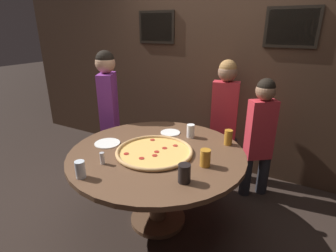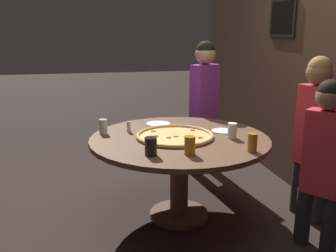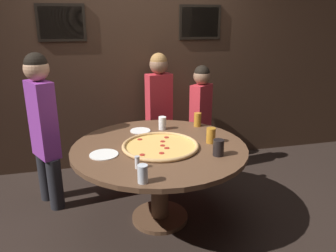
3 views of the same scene
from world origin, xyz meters
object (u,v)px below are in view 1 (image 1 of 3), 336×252
at_px(drink_cup_near_left, 184,173).
at_px(white_plate_far_back, 170,133).
at_px(drink_cup_centre_back, 228,137).
at_px(drink_cup_far_right, 191,131).
at_px(dining_table, 157,165).
at_px(drink_cup_far_left, 80,169).
at_px(diner_far_right, 224,113).
at_px(diner_far_left, 260,132).
at_px(diner_side_right, 109,107).
at_px(drink_cup_by_shaker, 205,158).
at_px(white_plate_beside_cup, 107,143).
at_px(condiment_shaker, 102,158).
at_px(giant_pizza, 154,151).

bearing_deg(drink_cup_near_left, white_plate_far_back, 124.83).
distance_m(drink_cup_centre_back, drink_cup_far_right, 0.37).
bearing_deg(drink_cup_far_right, dining_table, -106.40).
relative_size(drink_cup_far_left, diner_far_right, 0.09).
height_order(diner_far_left, diner_side_right, diner_side_right).
bearing_deg(diner_far_right, dining_table, 65.59).
bearing_deg(white_plate_far_back, diner_far_right, 63.79).
distance_m(dining_table, drink_cup_centre_back, 0.69).
bearing_deg(white_plate_far_back, drink_cup_near_left, -55.17).
bearing_deg(drink_cup_far_right, diner_far_left, 39.91).
xyz_separation_m(dining_table, drink_cup_near_left, (0.42, -0.32, 0.20)).
relative_size(drink_cup_far_right, diner_side_right, 0.09).
distance_m(drink_cup_far_right, diner_far_right, 0.70).
distance_m(drink_cup_by_shaker, white_plate_beside_cup, 0.95).
bearing_deg(white_plate_beside_cup, white_plate_far_back, 53.37).
distance_m(condiment_shaker, diner_side_right, 1.21).
relative_size(giant_pizza, drink_cup_by_shaker, 4.84).
bearing_deg(drink_cup_far_left, drink_cup_near_left, 24.79).
bearing_deg(drink_cup_centre_back, drink_cup_by_shaker, -94.33).
xyz_separation_m(drink_cup_centre_back, drink_cup_by_shaker, (-0.04, -0.47, -0.00)).
height_order(giant_pizza, diner_side_right, diner_side_right).
xyz_separation_m(giant_pizza, drink_cup_far_left, (-0.25, -0.59, 0.05)).
xyz_separation_m(condiment_shaker, diner_far_right, (0.50, 1.52, 0.02)).
bearing_deg(drink_cup_far_right, giant_pizza, -105.12).
xyz_separation_m(giant_pizza, condiment_shaker, (-0.25, -0.36, 0.04)).
xyz_separation_m(dining_table, diner_far_right, (0.24, 1.11, 0.20)).
height_order(drink_cup_centre_back, drink_cup_far_right, drink_cup_centre_back).
xyz_separation_m(drink_cup_centre_back, drink_cup_far_right, (-0.37, -0.01, -0.01)).
bearing_deg(condiment_shaker, drink_cup_far_right, 65.33).
height_order(white_plate_far_back, diner_side_right, diner_side_right).
bearing_deg(diner_side_right, drink_cup_far_right, -123.95).
distance_m(drink_cup_centre_back, white_plate_beside_cup, 1.11).
distance_m(white_plate_beside_cup, condiment_shaker, 0.39).
height_order(drink_cup_centre_back, drink_cup_far_left, drink_cup_centre_back).
xyz_separation_m(drink_cup_far_right, diner_far_right, (0.12, 0.69, 0.00)).
relative_size(dining_table, white_plate_far_back, 7.66).
bearing_deg(white_plate_far_back, drink_cup_far_right, 0.49).
xyz_separation_m(drink_cup_far_left, diner_far_left, (0.95, 1.53, -0.07)).
bearing_deg(white_plate_far_back, giant_pizza, -78.08).
distance_m(dining_table, condiment_shaker, 0.51).
bearing_deg(drink_cup_far_right, drink_cup_far_left, -109.70).
relative_size(giant_pizza, diner_far_left, 0.51).
bearing_deg(diner_side_right, dining_table, -146.43).
bearing_deg(drink_cup_far_left, dining_table, 68.14).
distance_m(drink_cup_near_left, white_plate_beside_cup, 0.93).
xyz_separation_m(drink_cup_far_right, condiment_shaker, (-0.38, -0.83, -0.02)).
bearing_deg(drink_cup_by_shaker, white_plate_beside_cup, -176.75).
bearing_deg(white_plate_far_back, drink_cup_centre_back, 1.18).
height_order(white_plate_far_back, condiment_shaker, condiment_shaker).
distance_m(giant_pizza, drink_cup_by_shaker, 0.47).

